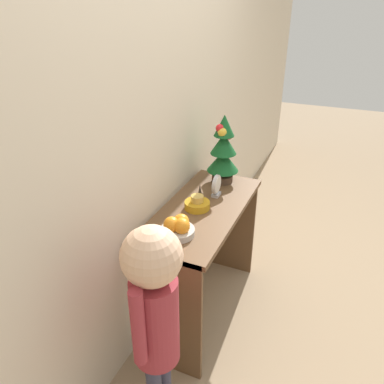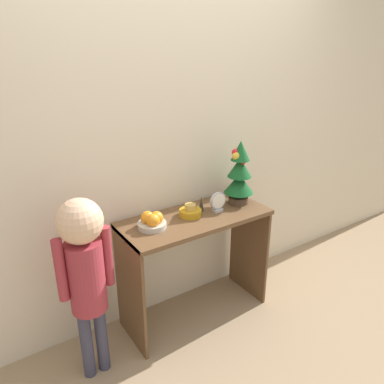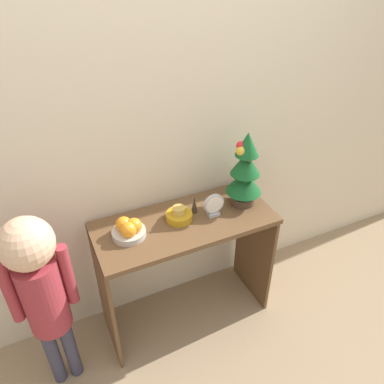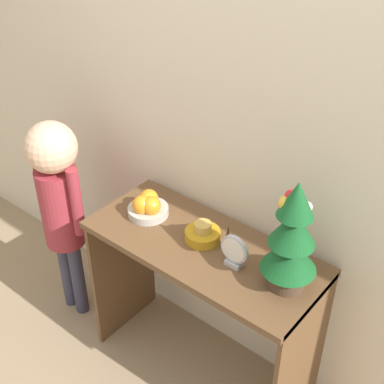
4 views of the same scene
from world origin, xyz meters
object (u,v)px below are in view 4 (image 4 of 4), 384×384
(desk_clock, at_px, (234,252))
(figurine, at_px, (228,236))
(child_figure, at_px, (59,194))
(mini_tree, at_px, (292,238))
(singing_bowl, at_px, (203,234))
(fruit_bowl, at_px, (148,206))

(desk_clock, height_order, figurine, desk_clock)
(figurine, bearing_deg, child_figure, -169.36)
(mini_tree, bearing_deg, singing_bowl, 178.46)
(fruit_bowl, relative_size, desk_clock, 1.28)
(desk_clock, bearing_deg, figurine, 138.24)
(singing_bowl, relative_size, child_figure, 0.13)
(mini_tree, bearing_deg, figurine, 172.63)
(fruit_bowl, height_order, desk_clock, desk_clock)
(mini_tree, xyz_separation_m, fruit_bowl, (-0.69, -0.01, -0.18))
(mini_tree, distance_m, desk_clock, 0.26)
(fruit_bowl, bearing_deg, figurine, 6.30)
(mini_tree, bearing_deg, child_figure, -173.86)
(mini_tree, xyz_separation_m, singing_bowl, (-0.40, 0.01, -0.19))
(mini_tree, relative_size, singing_bowl, 3.08)
(child_figure, bearing_deg, desk_clock, 5.29)
(mini_tree, height_order, child_figure, mini_tree)
(figurine, bearing_deg, mini_tree, -7.37)
(singing_bowl, bearing_deg, fruit_bowl, -176.73)
(singing_bowl, relative_size, figurine, 1.39)
(fruit_bowl, distance_m, desk_clock, 0.48)
(fruit_bowl, distance_m, singing_bowl, 0.29)
(mini_tree, relative_size, desk_clock, 3.26)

